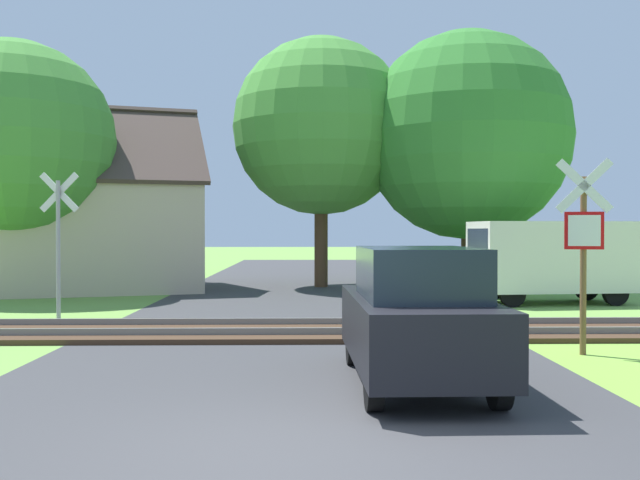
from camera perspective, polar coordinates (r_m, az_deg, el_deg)
ground_plane at (r=6.67m, az=-2.98°, el=-16.65°), size 160.00×160.00×0.00m
road_asphalt at (r=8.60m, az=-2.55°, el=-12.64°), size 7.95×80.00×0.01m
rail_track at (r=13.83m, az=-2.01°, el=-7.30°), size 60.00×2.60×0.22m
stop_sign_near at (r=12.11m, az=20.34°, el=-0.17°), size 0.86×0.23×3.15m
crossing_sign_far at (r=16.44m, az=-20.19°, el=0.34°), size 0.88×0.16×3.27m
house at (r=25.37m, az=-17.46°, el=0.72°), size 8.35×8.07×6.26m
tree_left at (r=23.73m, az=-23.25°, el=7.41°), size 6.00×6.00×7.77m
tree_right at (r=25.32m, az=11.67°, el=8.16°), size 7.15×7.15×8.84m
tree_center at (r=25.44m, az=0.09°, el=9.04°), size 6.24×6.24×8.79m
mail_truck at (r=20.39m, az=17.58°, el=-1.40°), size 5.07×2.35×2.24m
parked_car at (r=9.33m, az=7.71°, el=-6.03°), size 1.71×4.03×1.78m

